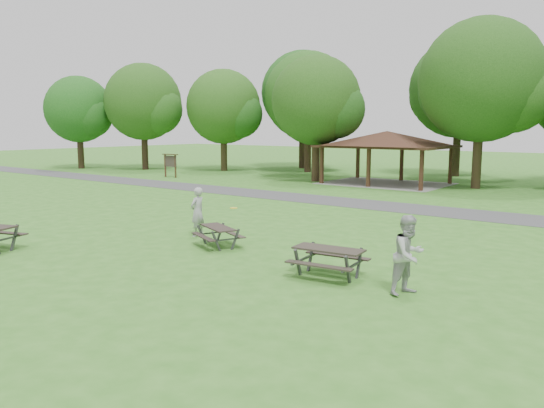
{
  "coord_description": "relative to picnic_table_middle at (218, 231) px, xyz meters",
  "views": [
    {
      "loc": [
        12.44,
        -11.0,
        4.06
      ],
      "look_at": [
        1.0,
        4.0,
        1.3
      ],
      "focal_mm": 35.0,
      "sensor_mm": 36.0,
      "label": 1
    }
  ],
  "objects": [
    {
      "name": "tree_row_b",
      "position": [
        -21.17,
        23.57,
        5.14
      ],
      "size": [
        7.14,
        6.8,
        9.28
      ],
      "color": "#322416",
      "rests_on": "ground"
    },
    {
      "name": "asphalt_path",
      "position": [
        -0.25,
        12.05,
        -0.52
      ],
      "size": [
        120.0,
        3.2,
        0.02
      ],
      "primitive_type": "cube",
      "color": "#424245",
      "rests_on": "ground"
    },
    {
      "name": "tree_flank_left",
      "position": [
        -34.17,
        17.07,
        5.0
      ],
      "size": [
        6.72,
        6.4,
        8.93
      ],
      "color": "black",
      "rests_on": "ground"
    },
    {
      "name": "tree_row_d",
      "position": [
        -9.17,
        20.57,
        5.24
      ],
      "size": [
        6.93,
        6.6,
        9.27
      ],
      "color": "#312215",
      "rests_on": "ground"
    },
    {
      "name": "tree_row_e",
      "position": [
        1.85,
        23.07,
        6.26
      ],
      "size": [
        8.4,
        8.0,
        11.02
      ],
      "color": "#302215",
      "rests_on": "ground"
    },
    {
      "name": "frisbee_thrower",
      "position": [
        -1.81,
        0.83,
        0.39
      ],
      "size": [
        0.5,
        0.71,
        1.84
      ],
      "primitive_type": "imported",
      "rotation": [
        0.0,
        0.0,
        -1.48
      ],
      "color": "#A5A5A8",
      "rests_on": "ground"
    },
    {
      "name": "tree_row_c",
      "position": [
        -14.16,
        27.07,
        6.01
      ],
      "size": [
        8.19,
        7.8,
        10.67
      ],
      "color": "#311F16",
      "rests_on": "ground"
    },
    {
      "name": "tree_row_a",
      "position": [
        -28.16,
        20.07,
        5.63
      ],
      "size": [
        7.56,
        7.2,
        9.97
      ],
      "color": "black",
      "rests_on": "ground"
    },
    {
      "name": "ground",
      "position": [
        -0.25,
        -1.95,
        -0.53
      ],
      "size": [
        160.0,
        160.0,
        0.0
      ],
      "primitive_type": "plane",
      "color": "#357621",
      "rests_on": "ground"
    },
    {
      "name": "notice_board",
      "position": [
        -20.25,
        16.05,
        0.78
      ],
      "size": [
        1.6,
        0.3,
        1.88
      ],
      "color": "#3D2016",
      "rests_on": "ground"
    },
    {
      "name": "frisbee_in_flight",
      "position": [
        0.38,
        0.39,
        0.8
      ],
      "size": [
        0.33,
        0.33,
        0.02
      ],
      "color": "yellow",
      "rests_on": "ground"
    },
    {
      "name": "pavilion",
      "position": [
        -4.25,
        22.05,
        2.54
      ],
      "size": [
        8.6,
        7.01,
        3.76
      ],
      "color": "#341E13",
      "rests_on": "ground"
    },
    {
      "name": "tree_deep_b",
      "position": [
        -2.15,
        31.07,
        6.36
      ],
      "size": [
        8.4,
        8.0,
        11.13
      ],
      "color": "black",
      "rests_on": "ground"
    },
    {
      "name": "picnic_table_far",
      "position": [
        4.9,
        -0.88,
        0.08
      ],
      "size": [
        2.06,
        1.74,
        0.82
      ],
      "color": "#2C261F",
      "rests_on": "ground"
    },
    {
      "name": "tree_deep_a",
      "position": [
        -17.15,
        30.57,
        6.6
      ],
      "size": [
        8.4,
        8.0,
        11.38
      ],
      "color": "black",
      "rests_on": "ground"
    },
    {
      "name": "frisbee_catcher",
      "position": [
        7.24,
        -1.0,
        0.45
      ],
      "size": [
        1.0,
        1.14,
        1.96
      ],
      "primitive_type": "imported",
      "rotation": [
        0.0,
        0.0,
        1.25
      ],
      "color": "#AAAAAD",
      "rests_on": "ground"
    },
    {
      "name": "picnic_table_middle",
      "position": [
        0.0,
        0.0,
        0.0
      ],
      "size": [
        2.03,
        1.87,
        0.71
      ],
      "color": "#2B231F",
      "rests_on": "ground"
    }
  ]
}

